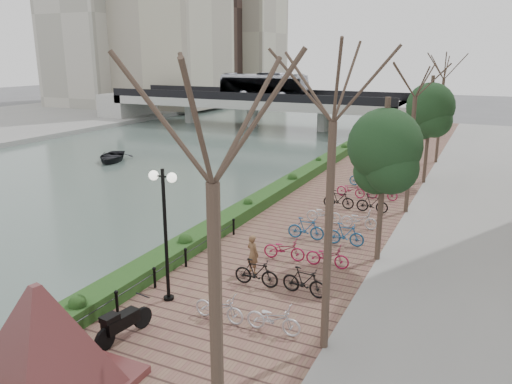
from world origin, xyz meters
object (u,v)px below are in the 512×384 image
Objects in this scene: motorcycle at (124,321)px; pedestrian at (253,254)px; lamppost at (164,206)px; granite_monument at (42,340)px; boat at (112,156)px.

pedestrian is at bearing 84.64° from motorcycle.
pedestrian is (1.64, 3.17, -2.54)m from lamppost.
granite_monument is 3.60× the size of pedestrian.
lamppost is 26.81m from boat.
granite_monument is 30.74m from boat.
motorcycle is 28.63m from boat.
motorcycle is at bearing 97.18° from pedestrian.
granite_monument is at bearing -83.26° from motorcycle.
pedestrian reaches higher than motorcycle.
granite_monument is at bearing -76.99° from boat.
granite_monument is at bearing -88.14° from lamppost.
boat is (-18.99, 24.12, -1.54)m from granite_monument.
granite_monument is 3.08× the size of motorcycle.
motorcycle is 5.89m from pedestrian.
pedestrian is (1.39, 5.72, 0.20)m from motorcycle.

